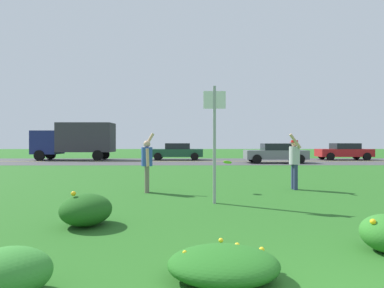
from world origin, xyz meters
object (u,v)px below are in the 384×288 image
at_px(person_thrower_blue_shirt, 147,161).
at_px(car_dark_green_center_right, 177,151).
at_px(box_truck_navy, 76,139).
at_px(car_red_leftmost, 344,151).
at_px(car_gray_center_left, 276,153).
at_px(frisbee_lime, 227,162).
at_px(sign_post_near_path, 214,133).
at_px(person_catcher_red_cap_gray_shirt, 294,159).

bearing_deg(person_thrower_blue_shirt, car_dark_green_center_right, 89.30).
xyz_separation_m(person_thrower_blue_shirt, box_truck_navy, (-8.52, 18.53, 0.84)).
distance_m(car_red_leftmost, car_dark_green_center_right, 14.58).
bearing_deg(box_truck_navy, car_gray_center_left, -14.44).
height_order(person_thrower_blue_shirt, car_gray_center_left, person_thrower_blue_shirt).
bearing_deg(car_dark_green_center_right, box_truck_navy, 180.00).
bearing_deg(box_truck_navy, car_dark_green_center_right, 0.00).
bearing_deg(car_gray_center_left, frisbee_lime, -110.17).
bearing_deg(frisbee_lime, sign_post_near_path, -106.32).
relative_size(person_catcher_red_cap_gray_shirt, car_dark_green_center_right, 0.41).
relative_size(person_catcher_red_cap_gray_shirt, car_red_leftmost, 0.41).
height_order(sign_post_near_path, car_gray_center_left, sign_post_near_path).
distance_m(frisbee_lime, car_dark_green_center_right, 18.60).
relative_size(sign_post_near_path, car_red_leftmost, 0.66).
xyz_separation_m(car_gray_center_left, car_dark_green_center_right, (-7.50, 4.18, 0.00)).
relative_size(frisbee_lime, box_truck_navy, 0.04).
distance_m(frisbee_lime, car_red_leftmost, 22.20).
distance_m(car_gray_center_left, car_dark_green_center_right, 8.59).
height_order(frisbee_lime, car_red_leftmost, car_red_leftmost).
bearing_deg(box_truck_navy, sign_post_near_path, -62.78).
bearing_deg(sign_post_near_path, car_dark_green_center_right, 94.80).
relative_size(person_thrower_blue_shirt, car_dark_green_center_right, 0.41).
xyz_separation_m(frisbee_lime, box_truck_navy, (-11.00, 18.46, 0.88)).
height_order(sign_post_near_path, frisbee_lime, sign_post_near_path).
bearing_deg(sign_post_near_path, car_red_leftmost, 57.66).
xyz_separation_m(sign_post_near_path, person_thrower_blue_shirt, (-1.93, 1.80, -0.82)).
height_order(person_thrower_blue_shirt, person_catcher_red_cap_gray_shirt, person_thrower_blue_shirt).
bearing_deg(frisbee_lime, person_catcher_red_cap_gray_shirt, 13.26).
relative_size(car_red_leftmost, car_gray_center_left, 1.00).
bearing_deg(car_gray_center_left, sign_post_near_path, -109.73).
bearing_deg(person_thrower_blue_shirt, car_gray_center_left, 61.69).
xyz_separation_m(person_catcher_red_cap_gray_shirt, frisbee_lime, (-2.25, -0.53, -0.06)).
distance_m(car_red_leftmost, car_gray_center_left, 8.23).
height_order(sign_post_near_path, person_thrower_blue_shirt, sign_post_near_path).
bearing_deg(car_dark_green_center_right, person_catcher_red_cap_gray_shirt, -75.91).
bearing_deg(car_dark_green_center_right, frisbee_lime, -83.04).
xyz_separation_m(sign_post_near_path, box_truck_navy, (-10.46, 20.33, 0.03)).
bearing_deg(car_dark_green_center_right, person_thrower_blue_shirt, -90.70).
relative_size(person_thrower_blue_shirt, box_truck_navy, 0.27).
relative_size(person_catcher_red_cap_gray_shirt, car_gray_center_left, 0.41).
xyz_separation_m(car_red_leftmost, car_dark_green_center_right, (-14.58, 0.00, 0.00)).
relative_size(car_gray_center_left, box_truck_navy, 0.67).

